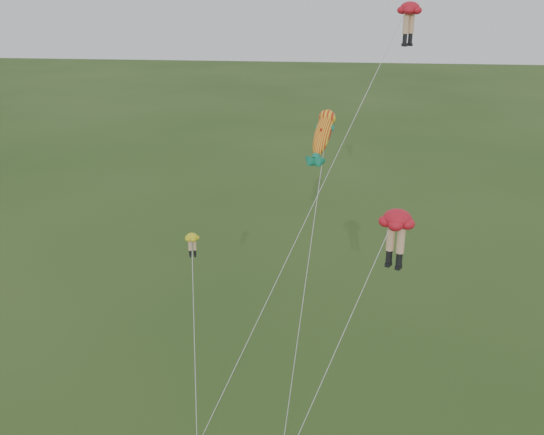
# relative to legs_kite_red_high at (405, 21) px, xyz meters

# --- Properties ---
(legs_kite_red_high) EXTENTS (11.10, 12.79, 20.79)m
(legs_kite_red_high) POSITION_rel_legs_kite_red_high_xyz_m (0.00, 0.00, 0.00)
(legs_kite_red_high) COLOR red
(legs_kite_red_high) RESTS_ON ground
(legs_kite_red_mid) EXTENTS (6.66, 7.16, 12.41)m
(legs_kite_red_mid) POSITION_rel_legs_kite_red_high_xyz_m (-0.61, -8.33, -8.16)
(legs_kite_red_mid) COLOR red
(legs_kite_red_mid) RESTS_ON ground
(legs_kite_yellow) EXTENTS (2.33, 9.05, 9.77)m
(legs_kite_yellow) POSITION_rel_legs_kite_red_high_xyz_m (-10.39, -6.43, -11.16)
(legs_kite_yellow) COLOR yellow
(legs_kite_yellow) RESTS_ON ground
(fish_kite) EXTENTS (2.36, 9.81, 16.03)m
(fish_kite) POSITION_rel_legs_kite_red_high_xyz_m (-4.03, -4.03, -5.17)
(fish_kite) COLOR yellow
(fish_kite) RESTS_ON ground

